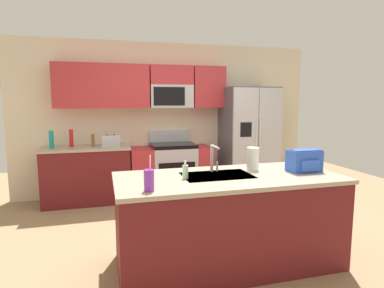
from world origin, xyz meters
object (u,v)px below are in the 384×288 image
at_px(toaster, 111,141).
at_px(pepper_mill, 93,140).
at_px(range_oven, 171,170).
at_px(paper_towel_roll, 253,159).
at_px(backpack, 304,160).
at_px(bottle_teal, 51,140).
at_px(soap_dispenser, 185,172).
at_px(sink_faucet, 213,156).
at_px(bottle_red, 71,138).
at_px(drink_cup_purple, 149,180).
at_px(refrigerator, 248,140).

distance_m(toaster, pepper_mill, 0.28).
xyz_separation_m(range_oven, paper_towel_roll, (0.40, -2.27, 0.58)).
height_order(range_oven, backpack, backpack).
distance_m(bottle_teal, soap_dispenser, 2.82).
bearing_deg(sink_faucet, bottle_red, 124.22).
xyz_separation_m(toaster, backpack, (1.87, -2.41, 0.03)).
relative_size(range_oven, bottle_teal, 5.04).
relative_size(toaster, paper_towel_roll, 1.17).
bearing_deg(bottle_red, range_oven, -1.17).
xyz_separation_m(bottle_red, drink_cup_purple, (0.82, -2.80, -0.05)).
xyz_separation_m(bottle_red, sink_faucet, (1.55, -2.28, 0.03)).
height_order(bottle_teal, soap_dispenser, bottle_teal).
xyz_separation_m(toaster, bottle_teal, (-0.88, 0.01, 0.04)).
height_order(range_oven, sink_faucet, sink_faucet).
bearing_deg(toaster, range_oven, 3.07).
relative_size(range_oven, bottle_red, 4.94).
bearing_deg(bottle_teal, bottle_red, 15.82).
distance_m(refrigerator, backpack, 2.45).
bearing_deg(soap_dispenser, paper_towel_roll, 12.82).
relative_size(toaster, bottle_teal, 1.04).
xyz_separation_m(range_oven, bottle_teal, (-1.85, -0.05, 0.59)).
relative_size(toaster, bottle_red, 1.02).
xyz_separation_m(bottle_teal, backpack, (2.74, -2.42, -0.02)).
distance_m(bottle_teal, backpack, 3.65).
relative_size(refrigerator, toaster, 6.61).
xyz_separation_m(range_oven, refrigerator, (1.39, -0.07, 0.48)).
bearing_deg(paper_towel_roll, drink_cup_purple, -156.83).
bearing_deg(backpack, paper_towel_roll, 158.15).
relative_size(pepper_mill, paper_towel_roll, 0.82).
height_order(toaster, soap_dispenser, toaster).
height_order(pepper_mill, drink_cup_purple, drink_cup_purple).
xyz_separation_m(pepper_mill, bottle_teal, (-0.60, -0.04, 0.04)).
relative_size(sink_faucet, backpack, 0.88).
bearing_deg(refrigerator, drink_cup_purple, -128.57).
height_order(range_oven, paper_towel_roll, paper_towel_roll).
height_order(drink_cup_purple, paper_towel_roll, drink_cup_purple).
bearing_deg(pepper_mill, toaster, -10.32).
distance_m(refrigerator, pepper_mill, 2.65).
bearing_deg(drink_cup_purple, pepper_mill, 100.27).
bearing_deg(drink_cup_purple, soap_dispenser, 39.80).
distance_m(drink_cup_purple, soap_dispenser, 0.50).
distance_m(bottle_teal, paper_towel_roll, 3.17).
xyz_separation_m(bottle_teal, sink_faucet, (1.83, -2.20, 0.03)).
bearing_deg(bottle_teal, refrigerator, -0.45).
bearing_deg(pepper_mill, backpack, -48.98).
distance_m(bottle_red, drink_cup_purple, 2.92).
height_order(refrigerator, bottle_teal, refrigerator).
height_order(bottle_red, paper_towel_roll, bottle_red).
xyz_separation_m(refrigerator, bottle_red, (-2.97, 0.10, 0.11)).
distance_m(toaster, bottle_red, 0.61).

